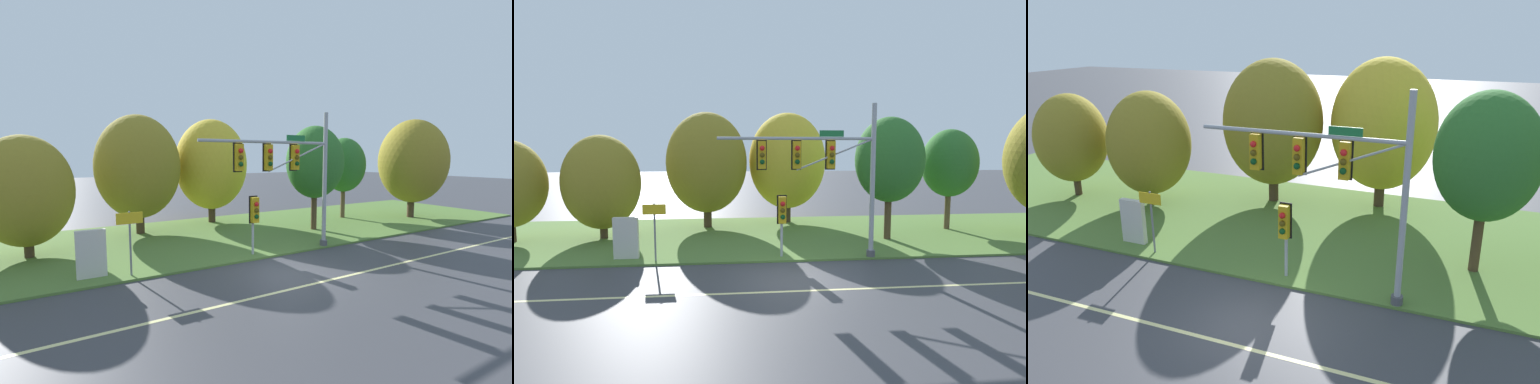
% 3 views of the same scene
% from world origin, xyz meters
% --- Properties ---
extents(ground_plane, '(160.00, 160.00, 0.00)m').
position_xyz_m(ground_plane, '(0.00, 0.00, 0.00)').
color(ground_plane, '#3D3D42').
extents(lane_stripe, '(36.00, 0.16, 0.01)m').
position_xyz_m(lane_stripe, '(0.00, -1.20, 0.00)').
color(lane_stripe, beige).
rests_on(lane_stripe, ground).
extents(grass_verge, '(48.00, 11.50, 0.10)m').
position_xyz_m(grass_verge, '(0.00, 8.25, 0.05)').
color(grass_verge, '#517533').
rests_on(grass_verge, ground).
extents(traffic_signal_mast, '(7.25, 0.49, 7.04)m').
position_xyz_m(traffic_signal_mast, '(1.86, 2.75, 4.34)').
color(traffic_signal_mast, '#9EA0A5').
rests_on(traffic_signal_mast, grass_verge).
extents(pedestrian_signal_near_kerb, '(0.46, 0.55, 2.89)m').
position_xyz_m(pedestrian_signal_near_kerb, '(-0.07, 3.02, 2.16)').
color(pedestrian_signal_near_kerb, '#9EA0A5').
rests_on(pedestrian_signal_near_kerb, grass_verge).
extents(route_sign_post, '(1.01, 0.08, 2.60)m').
position_xyz_m(route_sign_post, '(-5.79, 3.01, 1.87)').
color(route_sign_post, slate).
rests_on(route_sign_post, grass_verge).
extents(tree_left_of_mast, '(4.19, 4.19, 5.78)m').
position_xyz_m(tree_left_of_mast, '(-9.51, 8.09, 3.25)').
color(tree_left_of_mast, '#423021').
rests_on(tree_left_of_mast, grass_verge).
extents(tree_behind_signpost, '(5.08, 5.08, 7.31)m').
position_xyz_m(tree_behind_signpost, '(-3.85, 10.78, 4.23)').
color(tree_behind_signpost, '#423021').
rests_on(tree_behind_signpost, grass_verge).
extents(tree_mid_verge, '(5.16, 5.16, 7.43)m').
position_xyz_m(tree_mid_verge, '(1.49, 12.02, 4.29)').
color(tree_mid_verge, '#423021').
rests_on(tree_mid_verge, grass_verge).
extents(tree_tall_centre, '(3.74, 3.74, 6.75)m').
position_xyz_m(tree_tall_centre, '(6.31, 6.28, 4.49)').
color(tree_tall_centre, '#4C3823').
rests_on(tree_tall_centre, grass_verge).
extents(tree_right_far, '(3.35, 3.35, 6.22)m').
position_xyz_m(tree_right_far, '(11.17, 8.63, 4.21)').
color(tree_right_far, brown).
rests_on(tree_right_far, grass_verge).
extents(info_kiosk, '(1.10, 0.24, 1.90)m').
position_xyz_m(info_kiosk, '(-7.18, 3.55, 1.04)').
color(info_kiosk, beige).
rests_on(info_kiosk, grass_verge).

